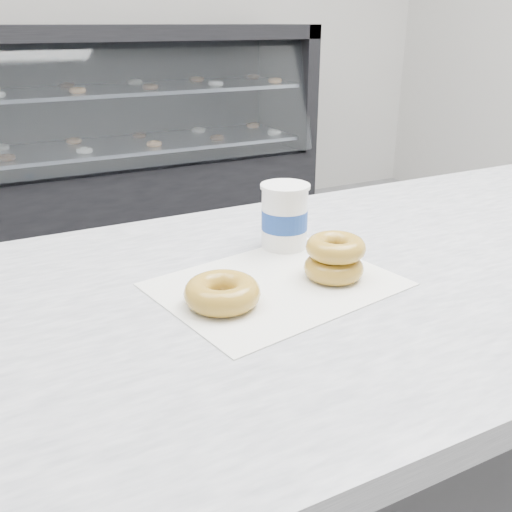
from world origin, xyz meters
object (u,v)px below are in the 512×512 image
(donut_stack, at_px, (335,258))
(coffee_cup, at_px, (285,216))
(counter, at_px, (445,438))
(display_case, at_px, (114,161))
(donut_single, at_px, (222,292))

(donut_stack, relative_size, coffee_cup, 1.07)
(counter, xyz_separation_m, display_case, (0.00, 2.72, 0.04))
(counter, height_order, coffee_cup, coffee_cup)
(donut_single, bearing_deg, counter, 2.82)
(donut_stack, bearing_deg, display_case, 83.24)
(counter, bearing_deg, display_case, 90.00)
(display_case, relative_size, donut_single, 22.59)
(donut_stack, bearing_deg, coffee_cup, 91.30)
(counter, distance_m, donut_single, 0.70)
(display_case, distance_m, coffee_cup, 2.65)
(donut_stack, bearing_deg, counter, 3.30)
(display_case, bearing_deg, donut_stack, -96.76)
(counter, height_order, display_case, display_case)
(coffee_cup, bearing_deg, donut_single, -124.17)
(donut_single, bearing_deg, donut_stack, 2.01)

